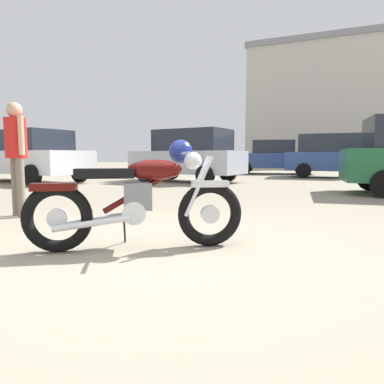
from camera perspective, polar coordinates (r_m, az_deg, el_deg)
name	(u,v)px	position (r m, az deg, el deg)	size (l,w,h in m)	color
ground_plane	(137,254)	(3.23, -9.06, -10.10)	(80.00, 80.00, 0.00)	gray
vintage_motorcycle	(142,198)	(3.35, -8.30, -0.94)	(1.85, 1.20, 1.07)	black
bystander	(16,147)	(5.67, -27.03, 6.61)	(0.44, 0.30, 1.66)	#706656
white_estate_far	(189,155)	(11.95, -0.56, 6.08)	(4.12, 2.32, 1.78)	black
blue_hatchback_right	(333,155)	(15.47, 22.25, 5.62)	(3.95, 1.93, 1.78)	black
silver_sedan_mid	(26,155)	(13.15, -25.67, 5.59)	(4.93, 2.57, 1.74)	black
red_hatchback_near	(273,157)	(17.92, 13.26, 5.63)	(4.41, 2.40, 1.67)	black
industrial_building	(363,108)	(37.45, 26.42, 12.37)	(20.11, 13.37, 20.58)	beige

